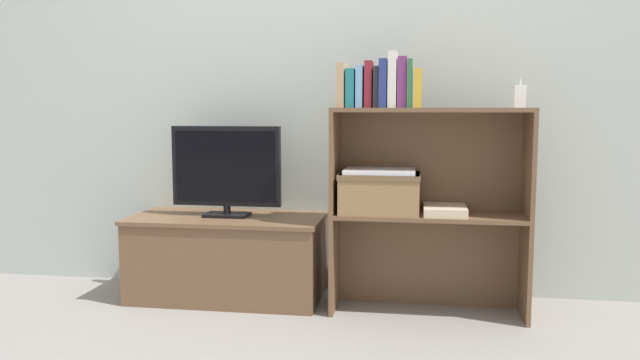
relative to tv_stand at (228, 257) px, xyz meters
The scene contains 20 objects.
ground_plane 0.58m from the tv_stand, 25.06° to the right, with size 16.00×16.00×0.00m, color gray.
wall_back 1.13m from the tv_stand, 28.33° to the left, with size 10.00×0.05×2.40m.
tv_stand is the anchor object (origin of this frame).
tv 0.45m from the tv_stand, 90.00° to the right, with size 0.56×0.14×0.45m.
bookshelf_lower_tier 1.01m from the tv_stand, ahead, with size 0.90×0.29×0.48m.
bookshelf_upper_tier 1.15m from the tv_stand, ahead, with size 0.90×0.29×0.49m.
book_tan 1.05m from the tv_stand, 11.88° to the right, with size 0.03×0.15×0.20m.
book_teal 1.06m from the tv_stand, 11.12° to the right, with size 0.04×0.15×0.18m.
book_skyblue 1.10m from the tv_stand, 10.46° to the right, with size 0.03×0.14×0.19m.
book_maroon 1.13m from the tv_stand, ahead, with size 0.03×0.13×0.21m.
book_charcoal 1.14m from the tv_stand, ahead, with size 0.02×0.14×0.18m.
book_navy 1.17m from the tv_stand, ahead, with size 0.04×0.15×0.22m.
book_ivory 1.21m from the tv_stand, ahead, with size 0.04×0.14×0.25m.
book_plum 1.24m from the tv_stand, ahead, with size 0.04×0.14×0.23m.
book_forest 1.26m from the tv_stand, ahead, with size 0.02×0.15×0.21m.
book_mustard 1.27m from the tv_stand, ahead, with size 0.04×0.16×0.17m.
baby_monitor 1.61m from the tv_stand, ahead, with size 0.05×0.04×0.13m.
storage_basket_left 0.86m from the tv_stand, ahead, with size 0.38×0.25×0.19m.
laptop 0.91m from the tv_stand, ahead, with size 0.33×0.24×0.02m.
magazine_stack 1.12m from the tv_stand, ahead, with size 0.19×0.25×0.04m.
Camera 1 is at (0.46, -2.77, 0.96)m, focal length 35.00 mm.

